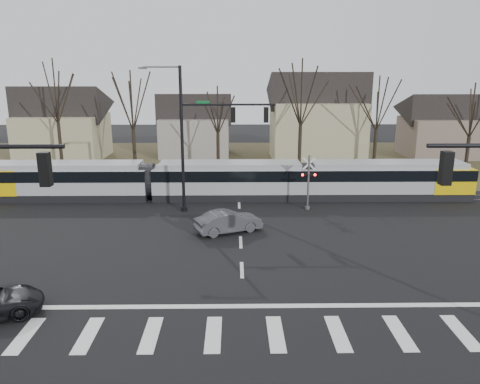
{
  "coord_description": "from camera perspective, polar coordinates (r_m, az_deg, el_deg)",
  "views": [
    {
      "loc": [
        -0.39,
        -20.04,
        9.78
      ],
      "look_at": [
        0.0,
        9.0,
        2.3
      ],
      "focal_mm": 35.0,
      "sensor_mm": 36.0,
      "label": 1
    }
  ],
  "objects": [
    {
      "name": "house_a",
      "position": [
        57.73,
        -20.85,
        8.23
      ],
      "size": [
        9.72,
        8.64,
        8.6
      ],
      "color": "tan",
      "rests_on": "ground"
    },
    {
      "name": "house_d",
      "position": [
        60.48,
        23.24,
        7.78
      ],
      "size": [
        8.64,
        7.56,
        7.65
      ],
      "color": "#6B5A4F",
      "rests_on": "ground"
    },
    {
      "name": "house_b",
      "position": [
        56.52,
        -5.51,
        8.48
      ],
      "size": [
        8.64,
        7.56,
        7.65
      ],
      "color": "gray",
      "rests_on": "ground"
    },
    {
      "name": "grass_verge",
      "position": [
        52.95,
        -0.34,
        3.81
      ],
      "size": [
        140.0,
        28.0,
        0.01
      ],
      "primitive_type": "cube",
      "color": "#38331E",
      "rests_on": "ground"
    },
    {
      "name": "stop_line",
      "position": [
        20.69,
        0.42,
        -13.74
      ],
      "size": [
        28.0,
        0.35,
        0.01
      ],
      "primitive_type": "cube",
      "color": "silver",
      "rests_on": "ground"
    },
    {
      "name": "sedan",
      "position": [
        29.32,
        -1.41,
        -3.62
      ],
      "size": [
        4.56,
        5.27,
        1.38
      ],
      "primitive_type": "imported",
      "rotation": [
        0.0,
        0.0,
        1.99
      ],
      "color": "#424348",
      "rests_on": "ground"
    },
    {
      "name": "rail_crossing_signal",
      "position": [
        34.19,
        8.32,
        0.94
      ],
      "size": [
        1.08,
        0.36,
        4.0
      ],
      "color": "#59595B",
      "rests_on": "ground"
    },
    {
      "name": "house_c",
      "position": [
        54.05,
        9.36,
        9.43
      ],
      "size": [
        10.8,
        8.64,
        10.1
      ],
      "color": "tan",
      "rests_on": "ground"
    },
    {
      "name": "tree_row",
      "position": [
        46.34,
        2.21,
        8.51
      ],
      "size": [
        59.2,
        7.2,
        10.0
      ],
      "color": "black",
      "rests_on": "ground"
    },
    {
      "name": "signal_pole_far",
      "position": [
        32.85,
        -4.32,
        7.27
      ],
      "size": [
        9.28,
        0.44,
        10.2
      ],
      "color": "black",
      "rests_on": "ground"
    },
    {
      "name": "ground",
      "position": [
        22.3,
        0.32,
        -11.57
      ],
      "size": [
        140.0,
        140.0,
        0.0
      ],
      "primitive_type": "plane",
      "color": "black"
    },
    {
      "name": "lane_dashes",
      "position": [
        37.34,
        -0.15,
        -0.73
      ],
      "size": [
        0.18,
        30.0,
        0.01
      ],
      "color": "silver",
      "rests_on": "ground"
    },
    {
      "name": "crosswalk",
      "position": [
        18.78,
        0.56,
        -16.91
      ],
      "size": [
        27.0,
        2.6,
        0.01
      ],
      "color": "silver",
      "rests_on": "ground"
    },
    {
      "name": "rail_pair",
      "position": [
        37.14,
        -0.14,
        -0.77
      ],
      "size": [
        90.0,
        1.52,
        0.06
      ],
      "color": "#59595E",
      "rests_on": "ground"
    },
    {
      "name": "tram",
      "position": [
        36.96,
        -1.5,
        1.63
      ],
      "size": [
        38.42,
        2.85,
        2.91
      ],
      "color": "gray",
      "rests_on": "ground"
    }
  ]
}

